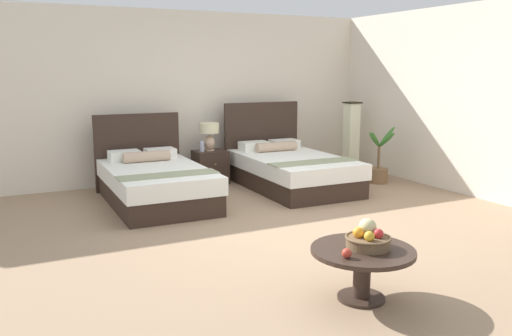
% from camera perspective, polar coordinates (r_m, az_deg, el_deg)
% --- Properties ---
extents(ground_plane, '(9.83, 9.74, 0.02)m').
position_cam_1_polar(ground_plane, '(6.22, 3.16, -6.21)').
color(ground_plane, '#997C5F').
extents(wall_back, '(9.83, 0.12, 2.68)m').
position_cam_1_polar(wall_back, '(8.76, -6.84, 7.61)').
color(wall_back, silver).
rests_on(wall_back, ground).
extents(wall_side_right, '(0.12, 5.34, 2.68)m').
position_cam_1_polar(wall_side_right, '(8.25, 21.08, 6.80)').
color(wall_side_right, silver).
rests_on(wall_side_right, ground).
extents(bed_near_window, '(1.28, 2.09, 1.13)m').
position_cam_1_polar(bed_near_window, '(7.28, -10.75, -1.48)').
color(bed_near_window, '#32231C').
rests_on(bed_near_window, ground).
extents(bed_near_corner, '(1.35, 2.19, 1.24)m').
position_cam_1_polar(bed_near_corner, '(8.10, 3.65, -0.09)').
color(bed_near_corner, '#32231C').
rests_on(bed_near_corner, ground).
extents(nightstand, '(0.50, 0.43, 0.52)m').
position_cam_1_polar(nightstand, '(8.39, -4.90, 0.09)').
color(nightstand, '#32231C').
rests_on(nightstand, ground).
extents(table_lamp, '(0.30, 0.30, 0.43)m').
position_cam_1_polar(table_lamp, '(8.33, -5.01, 3.77)').
color(table_lamp, tan).
rests_on(table_lamp, nightstand).
extents(vase, '(0.07, 0.07, 0.17)m').
position_cam_1_polar(vase, '(8.24, -5.80, 2.32)').
color(vase, '#ACB2C9').
rests_on(vase, nightstand).
extents(coffee_table, '(0.81, 0.81, 0.42)m').
position_cam_1_polar(coffee_table, '(4.28, 11.31, -9.72)').
color(coffee_table, '#32231C').
rests_on(coffee_table, ground).
extents(fruit_bowl, '(0.36, 0.36, 0.21)m').
position_cam_1_polar(fruit_bowl, '(4.26, 11.88, -7.39)').
color(fruit_bowl, brown).
rests_on(fruit_bowl, coffee_table).
extents(loose_apple, '(0.07, 0.07, 0.07)m').
position_cam_1_polar(loose_apple, '(4.02, 9.68, -8.97)').
color(loose_apple, '#BD3727').
rests_on(loose_apple, coffee_table).
extents(floor_lamp_corner, '(0.25, 0.25, 1.22)m').
position_cam_1_polar(floor_lamp_corner, '(9.34, 10.14, 3.22)').
color(floor_lamp_corner, black).
rests_on(floor_lamp_corner, ground).
extents(potted_palm, '(0.50, 0.55, 0.90)m').
position_cam_1_polar(potted_palm, '(8.64, 12.97, -0.04)').
color(potted_palm, brown).
rests_on(potted_palm, ground).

